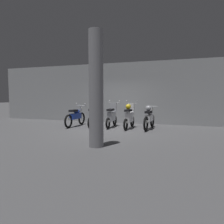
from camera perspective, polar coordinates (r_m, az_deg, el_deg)
ground_plane at (r=9.08m, az=-1.50°, el=-4.98°), size 80.00×80.00×0.00m
back_wall at (r=11.43m, az=2.83°, el=5.44°), size 16.00×0.30×3.38m
motorbike_slot_0 at (r=10.16m, az=-10.33°, el=-1.25°), size 0.59×1.95×1.15m
motorbike_slot_1 at (r=9.91m, az=-5.28°, el=-1.15°), size 0.56×1.68×1.18m
motorbike_slot_2 at (r=9.70m, az=-0.07°, el=-1.23°), size 0.59×1.68×1.29m
motorbike_slot_3 at (r=9.30m, az=4.97°, el=-1.24°), size 0.59×1.68×1.29m
motorbike_slot_4 at (r=9.26m, az=10.63°, el=-1.58°), size 0.56×1.95×1.08m
support_pillar at (r=5.84m, az=-4.57°, el=6.48°), size 0.42×0.42×3.38m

